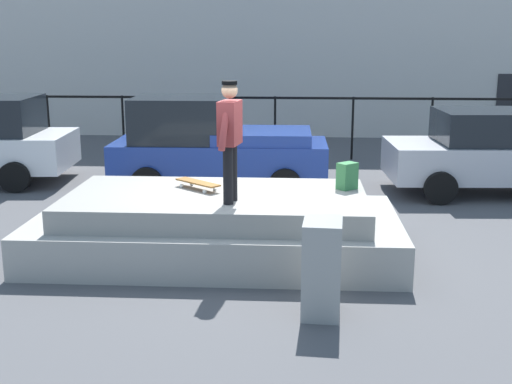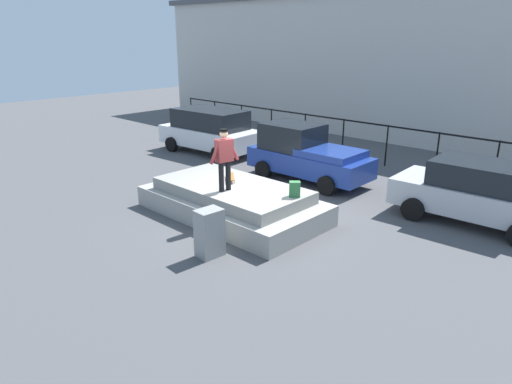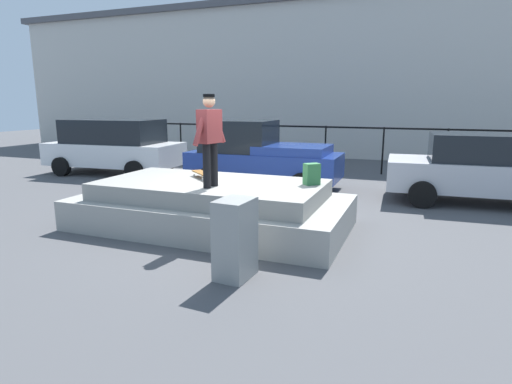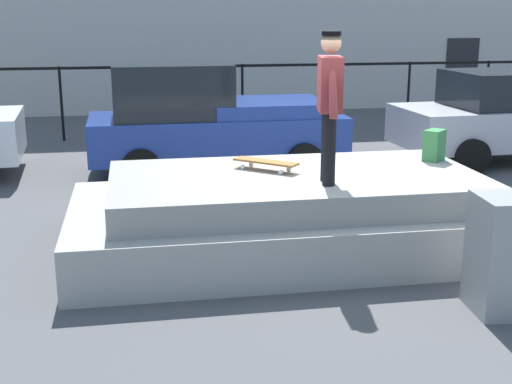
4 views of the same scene
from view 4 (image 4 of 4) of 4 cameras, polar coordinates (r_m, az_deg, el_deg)
name	(u,v)px [view 4 (image 4 of 4)]	position (r m, az deg, el deg)	size (l,w,h in m)	color
ground_plane	(339,242)	(8.69, 6.87, -4.12)	(60.00, 60.00, 0.00)	#4C4C4F
concrete_ledge	(295,214)	(8.33, 3.24, -1.84)	(5.33, 2.76, 0.92)	#9E9B93
skateboarder	(330,97)	(7.63, 6.12, 7.82)	(0.31, 0.92, 1.67)	black
skateboard	(266,162)	(8.35, 0.81, 2.49)	(0.75, 0.69, 0.12)	brown
backpack	(434,145)	(9.16, 14.53, 3.76)	(0.28, 0.20, 0.40)	#33723F
car_blue_pickup_mid	(208,120)	(12.12, -4.00, 5.98)	(4.43, 2.00, 1.93)	navy
car_silver_sedan_far	(512,115)	(14.03, 20.41, 5.99)	(4.43, 2.30, 1.70)	#B7B7BC
utility_box	(498,255)	(6.92, 19.42, -4.92)	(0.44, 0.60, 1.14)	gray
fence_row	(242,85)	(15.81, -1.14, 8.82)	(24.06, 0.06, 1.62)	black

